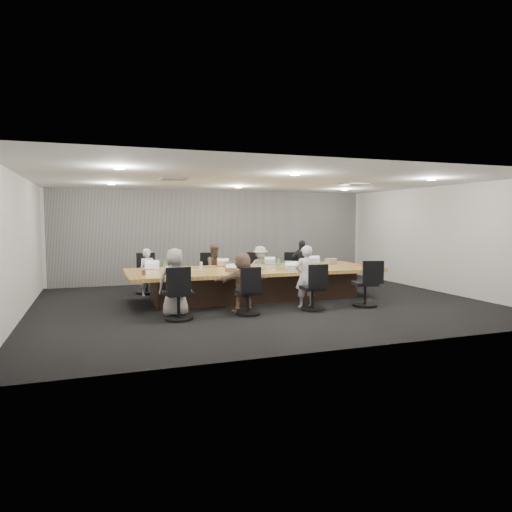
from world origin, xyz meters
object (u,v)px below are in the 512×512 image
object	(u,v)px
chair_3	(296,273)
bottle_green_left	(165,266)
person_6	(306,276)
laptop_6	(295,271)
laptop_2	(268,264)
laptop_4	(171,276)
mug_brown	(144,273)
snack_packet	(358,265)
person_4	(175,282)
person_5	(243,282)
chair_4	(179,298)
chair_5	(248,296)
stapler	(252,268)
conference_table	(255,282)
laptop_1	(221,266)
laptop_0	(150,268)
chair_6	(313,292)
bottle_clear	(201,266)
chair_7	(365,287)
person_1	(216,268)
person_2	(260,268)
person_3	(301,264)
person_0	(148,272)
chair_1	(213,275)
canvas_bag	(331,261)
laptop_3	(310,263)
laptop_5	(235,273)
chair_2	(256,274)

from	to	relation	value
chair_3	bottle_green_left	distance (m)	4.33
person_6	laptop_6	bearing A→B (deg)	-87.99
laptop_2	laptop_4	bearing A→B (deg)	32.98
mug_brown	snack_packet	bearing A→B (deg)	0.70
person_4	person_5	xyz separation A→B (m)	(1.40, -0.00, -0.06)
chair_4	person_6	distance (m)	2.88
chair_5	stapler	world-z (taller)	stapler
conference_table	laptop_1	xyz separation A→B (m)	(-0.62, 0.80, 0.35)
chair_3	laptop_2	size ratio (longest dim) A/B	2.44
laptop_2	stapler	world-z (taller)	stapler
laptop_2	person_5	distance (m)	2.56
laptop_0	conference_table	bearing A→B (deg)	170.97
chair_6	bottle_clear	bearing A→B (deg)	143.91
chair_7	mug_brown	size ratio (longest dim) A/B	8.14
person_1	person_2	world-z (taller)	person_1
person_5	stapler	size ratio (longest dim) A/B	7.12
chair_7	stapler	distance (m)	2.61
person_3	person_0	bearing A→B (deg)	-172.65
laptop_0	stapler	world-z (taller)	stapler
chair_1	mug_brown	xyz separation A→B (m)	(-2.03, -2.11, 0.38)
person_6	mug_brown	distance (m)	3.49
bottle_green_left	canvas_bag	bearing A→B (deg)	2.37
person_5	bottle_green_left	bearing A→B (deg)	-50.42
chair_5	person_1	xyz separation A→B (m)	(0.12, 3.05, 0.24)
chair_7	mug_brown	bearing A→B (deg)	179.70
laptop_0	bottle_clear	world-z (taller)	bottle_clear
chair_5	person_1	world-z (taller)	person_1
chair_7	laptop_1	bearing A→B (deg)	151.44
conference_table	person_5	world-z (taller)	person_5
laptop_4	canvas_bag	world-z (taller)	canvas_bag
chair_1	laptop_3	xyz separation A→B (m)	(2.49, -0.90, 0.34)
person_1	laptop_2	size ratio (longest dim) A/B	4.20
person_5	snack_packet	xyz separation A→B (m)	(3.39, 1.00, 0.14)
laptop_3	bottle_clear	size ratio (longest dim) A/B	1.58
laptop_5	laptop_4	bearing A→B (deg)	-165.70
conference_table	person_3	xyz separation A→B (m)	(1.88, 1.35, 0.27)
laptop_1	laptop_2	bearing A→B (deg)	-175.76
person_3	laptop_3	xyz separation A→B (m)	(0.00, -0.55, 0.08)
person_3	chair_5	bearing A→B (deg)	-123.26
laptop_6	laptop_4	bearing A→B (deg)	-169.00
person_3	snack_packet	bearing A→B (deg)	-58.17
chair_2	laptop_6	bearing A→B (deg)	85.62
chair_3	canvas_bag	distance (m)	1.50
bottle_green_left	chair_5	bearing A→B (deg)	-52.91
chair_6	person_1	distance (m)	3.33
canvas_bag	chair_6	bearing A→B (deg)	-127.38
chair_6	laptop_1	size ratio (longest dim) A/B	2.54
laptop_3	bottle_clear	xyz separation A→B (m)	(-3.19, -0.81, 0.09)
conference_table	chair_5	bearing A→B (deg)	-113.47
person_0	snack_packet	world-z (taller)	person_0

